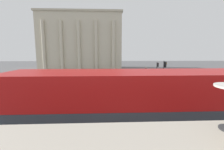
% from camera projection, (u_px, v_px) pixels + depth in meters
% --- Properties ---
extents(double_decker_bus, '(10.87, 2.70, 4.08)m').
position_uv_depth(double_decker_bus, '(135.00, 112.00, 6.60)').
color(double_decker_bus, black).
rests_on(double_decker_bus, ground_plane).
extents(plaza_building_left, '(24.03, 16.57, 16.60)m').
position_uv_depth(plaza_building_left, '(83.00, 43.00, 48.24)').
color(plaza_building_left, beige).
rests_on(plaza_building_left, ground_plane).
extents(traffic_light_near, '(0.42, 0.24, 3.29)m').
position_uv_depth(traffic_light_near, '(211.00, 85.00, 12.89)').
color(traffic_light_near, black).
rests_on(traffic_light_near, ground_plane).
extents(traffic_light_mid, '(0.42, 0.24, 3.99)m').
position_uv_depth(traffic_light_mid, '(164.00, 72.00, 18.24)').
color(traffic_light_mid, black).
rests_on(traffic_light_mid, ground_plane).
extents(traffic_light_far, '(0.42, 0.24, 3.41)m').
position_uv_depth(traffic_light_far, '(157.00, 69.00, 25.88)').
color(traffic_light_far, black).
rests_on(traffic_light_far, ground_plane).
extents(car_white, '(4.20, 1.93, 1.35)m').
position_uv_depth(car_white, '(95.00, 85.00, 19.79)').
color(car_white, black).
rests_on(car_white, ground_plane).
extents(car_black, '(4.20, 1.93, 1.35)m').
position_uv_depth(car_black, '(123.00, 81.00, 22.99)').
color(car_black, black).
rests_on(car_black, ground_plane).
extents(pedestrian_olive, '(0.32, 0.32, 1.62)m').
position_uv_depth(pedestrian_olive, '(150.00, 73.00, 31.05)').
color(pedestrian_olive, '#282B33').
rests_on(pedestrian_olive, ground_plane).
extents(pedestrian_blue, '(0.32, 0.32, 1.80)m').
position_uv_depth(pedestrian_blue, '(126.00, 76.00, 25.66)').
color(pedestrian_blue, '#282B33').
rests_on(pedestrian_blue, ground_plane).
extents(pedestrian_black, '(0.32, 0.32, 1.63)m').
position_uv_depth(pedestrian_black, '(146.00, 70.00, 36.07)').
color(pedestrian_black, '#282B33').
rests_on(pedestrian_black, ground_plane).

